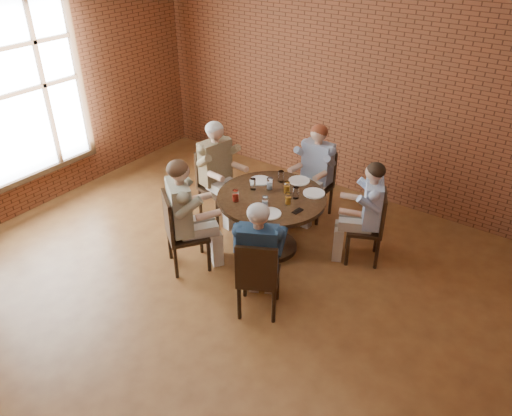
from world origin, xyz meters
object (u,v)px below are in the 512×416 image
Objects in this scene: diner_a at (366,213)px; smartphone at (298,211)px; chair_e at (258,276)px; diner_e at (259,259)px; chair_b at (317,180)px; diner_b at (315,173)px; diner_d at (186,216)px; chair_a at (372,224)px; diner_c at (218,172)px; chair_d at (179,229)px; chair_c at (215,181)px; dining_table at (271,212)px.

smartphone is (-0.57, -0.59, 0.12)m from diner_a.
chair_e is (-0.45, -1.51, -0.14)m from diner_a.
diner_a is 1.52m from diner_e.
chair_b is 0.17m from diner_b.
diner_b is at bearing -73.23° from diner_d.
diner_a reaches higher than chair_b.
diner_a is 0.98× the size of diner_b.
chair_a is 0.67× the size of diner_c.
diner_e is (-0.56, -1.47, 0.16)m from chair_a.
chair_a is 0.69× the size of diner_e.
chair_e is at bearing -155.01° from diner_d.
diner_d is at bearing -106.85° from chair_b.
diner_b is at bearing -103.01° from chair_e.
chair_a is 2.08m from diner_c.
diner_b is 2.10m from chair_e.
diner_d reaches higher than diner_e.
diner_c is 0.99× the size of diner_d.
diner_b is at bearing -40.62° from diner_c.
chair_d is (-0.67, -1.89, -0.13)m from diner_b.
chair_c is 0.70× the size of diner_c.
chair_d is (0.43, -1.14, 0.00)m from chair_c.
diner_b is (0.02, 0.98, 0.12)m from dining_table.
diner_c is at bearing -37.48° from chair_d.
chair_a is at bearing 25.12° from dining_table.
diner_a is 0.98× the size of diner_e.
diner_e is (1.15, -0.07, 0.13)m from chair_d.
diner_a reaches higher than chair_c.
dining_table is 0.94× the size of diner_d.
diner_d reaches higher than diner_a.
chair_d is 1.16m from diner_e.
diner_c reaches higher than diner_a.
diner_a reaches higher than chair_a.
chair_c is 0.19m from diner_c.
chair_c is at bearing -108.79° from diner_a.
diner_a reaches higher than smartphone.
dining_table is 1.01× the size of diner_a.
dining_table is 9.38× the size of smartphone.
dining_table is 1.10m from chair_c.
diner_d reaches higher than diner_c.
chair_e reaches higher than dining_table.
chair_c reaches higher than dining_table.
diner_b is 0.96× the size of diner_c.
diner_d is 1.25m from smartphone.
dining_table is 1.10m from diner_a.
chair_b is 1.00× the size of chair_e.
chair_b is 0.97× the size of chair_c.
diner_c is 2.00m from chair_e.
diner_d is (-0.59, -0.83, 0.15)m from dining_table.
chair_c is 0.73× the size of diner_e.
chair_e reaches higher than smartphone.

